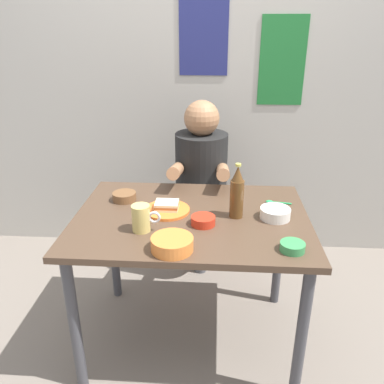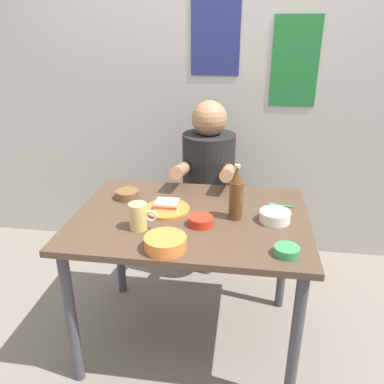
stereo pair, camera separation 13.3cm
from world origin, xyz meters
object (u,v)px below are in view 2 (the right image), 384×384
dining_table (191,233)px  sandwich (167,205)px  stool (207,226)px  person_seated (208,167)px  beer_mug (139,216)px  sauce_bowl_chili (201,220)px  beer_bottle (236,195)px  plate_orange (167,209)px

dining_table → sandwich: size_ratio=10.00×
stool → person_seated: bearing=-90.0°
sandwich → beer_mug: bearing=-113.2°
person_seated → sauce_bowl_chili: (0.04, -0.70, -0.00)m
person_seated → beer_mug: 0.81m
beer_mug → beer_bottle: 0.45m
sandwich → beer_bottle: beer_bottle is taller
person_seated → beer_bottle: bearing=-72.7°
dining_table → person_seated: bearing=88.3°
plate_orange → sauce_bowl_chili: 0.22m
sandwich → beer_bottle: bearing=-5.6°
stool → beer_mug: (-0.22, -0.79, 0.45)m
person_seated → sauce_bowl_chili: size_ratio=6.54×
plate_orange → sauce_bowl_chili: (0.18, -0.12, 0.02)m
dining_table → beer_mug: bearing=-142.3°
dining_table → plate_orange: plate_orange is taller
dining_table → beer_bottle: bearing=1.6°
dining_table → person_seated: 0.63m
person_seated → stool: bearing=90.0°
person_seated → plate_orange: size_ratio=3.27×
beer_mug → sauce_bowl_chili: beer_mug is taller
plate_orange → beer_bottle: 0.35m
stool → beer_bottle: beer_bottle is taller
person_seated → sandwich: person_seated is taller
plate_orange → beer_mug: size_ratio=1.75×
plate_orange → beer_bottle: beer_bottle is taller
beer_mug → sauce_bowl_chili: bearing=15.4°
stool → sandwich: (-0.14, -0.59, 0.42)m
plate_orange → person_seated: bearing=76.6°
stool → sandwich: size_ratio=4.09×
stool → sandwich: sandwich is taller
dining_table → beer_bottle: (0.21, 0.01, 0.21)m
stool → person_seated: 0.42m
dining_table → plate_orange: bearing=162.4°
plate_orange → beer_bottle: bearing=-5.6°
person_seated → beer_bottle: size_ratio=2.75×
sandwich → plate_orange: bearing=0.0°
dining_table → beer_bottle: beer_bottle is taller
person_seated → beer_mug: bearing=-106.0°
dining_table → person_seated: (0.02, 0.62, 0.12)m
plate_orange → sauce_bowl_chili: size_ratio=2.00×
sauce_bowl_chili → beer_mug: bearing=-164.6°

